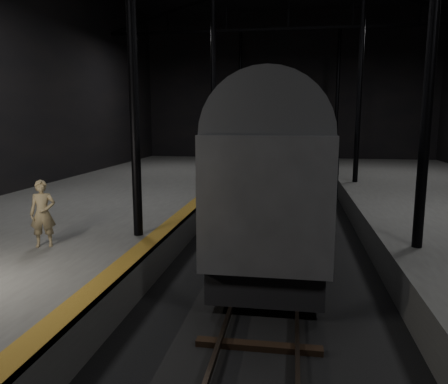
# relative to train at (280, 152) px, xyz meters

# --- Properties ---
(ground) EXTENTS (44.00, 44.00, 0.00)m
(ground) POSITION_rel_train_xyz_m (0.00, -2.86, -2.93)
(ground) COLOR black
(ground) RESTS_ON ground
(platform_left) EXTENTS (9.00, 43.80, 1.00)m
(platform_left) POSITION_rel_train_xyz_m (-7.50, -2.86, -2.43)
(platform_left) COLOR #4D4D4B
(platform_left) RESTS_ON ground
(tactile_strip) EXTENTS (0.50, 43.80, 0.01)m
(tactile_strip) POSITION_rel_train_xyz_m (-3.25, -2.86, -1.92)
(tactile_strip) COLOR brown
(tactile_strip) RESTS_ON platform_left
(track) EXTENTS (2.40, 43.00, 0.24)m
(track) POSITION_rel_train_xyz_m (0.00, -2.86, -2.86)
(track) COLOR #3F3328
(track) RESTS_ON ground
(train) EXTENTS (2.94, 19.62, 5.25)m
(train) POSITION_rel_train_xyz_m (0.00, 0.00, 0.00)
(train) COLOR gray
(train) RESTS_ON ground
(woman) EXTENTS (0.75, 0.62, 1.76)m
(woman) POSITION_rel_train_xyz_m (-5.82, -8.35, -1.05)
(woman) COLOR #917F59
(woman) RESTS_ON platform_left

